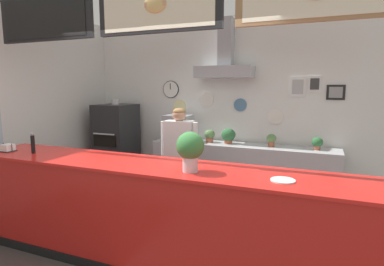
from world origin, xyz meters
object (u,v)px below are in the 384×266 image
(shop_worker, at_px, (179,158))
(basil_vase, at_px, (190,149))
(potted_thyme, at_px, (228,135))
(pizza_oven, at_px, (117,144))
(condiment_plate, at_px, (283,180))
(potted_oregano, at_px, (317,143))
(potted_sage, at_px, (271,139))
(pepper_grinder, at_px, (33,143))
(potted_basil, at_px, (210,135))
(espresso_machine, at_px, (178,128))
(napkin_holder, at_px, (8,148))

(shop_worker, distance_m, basil_vase, 1.67)
(shop_worker, xyz_separation_m, potted_thyme, (0.41, 1.13, 0.19))
(pizza_oven, relative_size, condiment_plate, 7.87)
(potted_oregano, bearing_deg, potted_thyme, 179.62)
(shop_worker, xyz_separation_m, potted_sage, (1.14, 1.13, 0.17))
(pepper_grinder, bearing_deg, potted_basil, 61.42)
(condiment_plate, bearing_deg, espresso_machine, 130.70)
(napkin_holder, distance_m, pepper_grinder, 0.39)
(potted_sage, height_order, potted_oregano, potted_sage)
(shop_worker, xyz_separation_m, condiment_plate, (1.61, -1.40, 0.24))
(pizza_oven, relative_size, potted_basil, 7.26)
(espresso_machine, relative_size, potted_oregano, 2.37)
(espresso_machine, height_order, napkin_holder, espresso_machine)
(potted_sage, xyz_separation_m, potted_thyme, (-0.73, 0.00, 0.02))
(espresso_machine, relative_size, potted_sage, 2.27)
(espresso_machine, height_order, potted_basil, espresso_machine)
(pizza_oven, bearing_deg, napkin_holder, -87.78)
(potted_oregano, xyz_separation_m, pepper_grinder, (-3.12, -2.49, 0.20))
(potted_oregano, relative_size, basil_vase, 0.53)
(potted_sage, relative_size, potted_thyme, 0.80)
(espresso_machine, relative_size, basil_vase, 1.25)
(shop_worker, xyz_separation_m, pepper_grinder, (-1.29, -1.37, 0.36))
(potted_oregano, bearing_deg, espresso_machine, -178.72)
(condiment_plate, relative_size, pepper_grinder, 0.83)
(potted_sage, bearing_deg, potted_basil, -179.73)
(shop_worker, relative_size, espresso_machine, 3.33)
(pizza_oven, xyz_separation_m, basil_vase, (2.53, -2.35, 0.53))
(napkin_holder, xyz_separation_m, pepper_grinder, (0.38, 0.04, 0.08))
(shop_worker, height_order, pepper_grinder, shop_worker)
(basil_vase, relative_size, napkin_holder, 2.42)
(espresso_machine, bearing_deg, pizza_oven, -173.96)
(potted_basil, height_order, condiment_plate, potted_basil)
(potted_sage, bearing_deg, condiment_plate, -79.48)
(shop_worker, distance_m, napkin_holder, 2.21)
(potted_thyme, xyz_separation_m, basil_vase, (0.36, -2.55, 0.26))
(potted_sage, relative_size, basil_vase, 0.55)
(pizza_oven, distance_m, espresso_machine, 1.31)
(potted_basil, xyz_separation_m, pepper_grinder, (-1.36, -2.50, 0.19))
(shop_worker, height_order, basil_vase, shop_worker)
(napkin_holder, bearing_deg, espresso_machine, 64.98)
(potted_thyme, bearing_deg, potted_sage, -0.28)
(espresso_machine, relative_size, potted_thyme, 1.82)
(pizza_oven, distance_m, potted_basil, 1.86)
(potted_oregano, relative_size, napkin_holder, 1.28)
(potted_oregano, bearing_deg, pepper_grinder, -141.41)
(potted_oregano, xyz_separation_m, basil_vase, (-1.07, -2.54, 0.29))
(potted_oregano, distance_m, basil_vase, 2.77)
(pizza_oven, distance_m, condiment_plate, 4.11)
(potted_oregano, bearing_deg, condiment_plate, -95.27)
(espresso_machine, xyz_separation_m, potted_thyme, (0.92, 0.06, -0.09))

